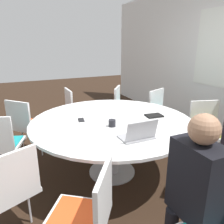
# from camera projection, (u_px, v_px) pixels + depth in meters

# --- Properties ---
(ground_plane) EXTENTS (16.00, 16.00, 0.00)m
(ground_plane) POSITION_uv_depth(u_px,v_px,m) (112.00, 172.00, 2.90)
(ground_plane) COLOR black
(conference_table) EXTENTS (1.97, 1.97, 0.73)m
(conference_table) POSITION_uv_depth(u_px,v_px,m) (112.00, 128.00, 2.71)
(conference_table) COLOR #B7B7BC
(conference_table) RESTS_ON ground_plane
(chair_2) EXTENTS (0.53, 0.54, 0.88)m
(chair_2) POSITION_uv_depth(u_px,v_px,m) (207.00, 127.00, 2.98)
(chair_2) COLOR silver
(chair_2) RESTS_ON ground_plane
(chair_3) EXTENTS (0.55, 0.57, 0.88)m
(chair_3) POSITION_uv_depth(u_px,v_px,m) (162.00, 111.00, 3.71)
(chair_3) COLOR silver
(chair_3) RESTS_ON ground_plane
(chair_4) EXTENTS (0.60, 0.60, 0.88)m
(chair_4) POSITION_uv_depth(u_px,v_px,m) (124.00, 106.00, 3.99)
(chair_4) COLOR silver
(chair_4) RESTS_ON ground_plane
(chair_5) EXTENTS (0.44, 0.42, 0.88)m
(chair_5) POSITION_uv_depth(u_px,v_px,m) (76.00, 108.00, 3.86)
(chair_5) COLOR silver
(chair_5) RESTS_ON ground_plane
(chair_6) EXTENTS (0.61, 0.61, 0.88)m
(chair_6) POSITION_uv_depth(u_px,v_px,m) (26.00, 122.00, 3.17)
(chair_6) COLOR silver
(chair_6) RESTS_ON ground_plane
(chair_7) EXTENTS (0.54, 0.56, 0.88)m
(chair_7) POSITION_uv_depth(u_px,v_px,m) (0.00, 142.00, 2.56)
(chair_7) COLOR silver
(chair_7) RESTS_ON ground_plane
(chair_8) EXTENTS (0.56, 0.57, 0.88)m
(chair_8) POSITION_uv_depth(u_px,v_px,m) (8.00, 187.00, 1.76)
(chair_8) COLOR silver
(chair_8) RESTS_ON ground_plane
(chair_9) EXTENTS (0.60, 0.60, 0.88)m
(chair_9) POSITION_uv_depth(u_px,v_px,m) (86.00, 213.00, 1.48)
(chair_9) COLOR silver
(chair_9) RESTS_ON ground_plane
(person_0) EXTENTS (0.36, 0.26, 1.23)m
(person_0) POSITION_uv_depth(u_px,v_px,m) (195.00, 185.00, 1.47)
(person_0) COLOR black
(person_0) RESTS_ON ground_plane
(laptop) EXTENTS (0.24, 0.33, 0.21)m
(laptop) POSITION_uv_depth(u_px,v_px,m) (139.00, 134.00, 2.12)
(laptop) COLOR #99999E
(laptop) RESTS_ON conference_table
(spiral_notebook) EXTENTS (0.17, 0.22, 0.02)m
(spiral_notebook) POSITION_uv_depth(u_px,v_px,m) (154.00, 116.00, 2.80)
(spiral_notebook) COLOR black
(spiral_notebook) RESTS_ON conference_table
(coffee_cup) EXTENTS (0.08, 0.08, 0.08)m
(coffee_cup) POSITION_uv_depth(u_px,v_px,m) (112.00, 123.00, 2.46)
(coffee_cup) COLOR black
(coffee_cup) RESTS_ON conference_table
(cell_phone) EXTENTS (0.15, 0.10, 0.01)m
(cell_phone) POSITION_uv_depth(u_px,v_px,m) (81.00, 120.00, 2.66)
(cell_phone) COLOR black
(cell_phone) RESTS_ON conference_table
(handbag) EXTENTS (0.36, 0.16, 0.28)m
(handbag) POSITION_uv_depth(u_px,v_px,m) (142.00, 124.00, 4.22)
(handbag) COLOR black
(handbag) RESTS_ON ground_plane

